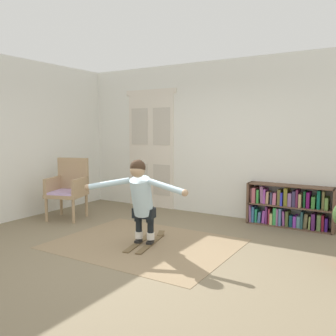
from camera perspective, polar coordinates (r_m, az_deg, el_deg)
The scene contains 9 objects.
ground_plane at distance 4.87m, azimuth -4.71°, elevation -13.41°, with size 7.20×7.20×0.00m, color #7A6B52.
back_wall at distance 6.86m, azimuth 8.09°, elevation 4.58°, with size 6.00×0.10×2.90m, color white.
side_wall_left at distance 7.03m, azimuth -23.02°, elevation 4.19°, with size 0.10×6.00×2.90m, color white.
double_door at distance 7.55m, azimuth -2.72°, elevation 3.09°, with size 1.22×0.05×2.45m.
rug at distance 5.26m, azimuth -3.70°, elevation -11.86°, with size 2.49×1.94×0.01m, color #8B7455.
bookshelf at distance 6.38m, azimuth 18.43°, elevation -5.95°, with size 1.41×0.30×0.71m.
wicker_chair at distance 6.84m, azimuth -15.49°, elevation -2.89°, with size 0.76×0.76×1.10m.
skis_pair at distance 5.28m, azimuth -3.57°, elevation -11.57°, with size 0.47×0.97×0.07m.
person_skier at distance 4.97m, azimuth -4.30°, elevation -4.31°, with size 1.46×0.69×1.15m.
Camera 1 is at (2.71, -3.70, 1.62)m, focal length 38.47 mm.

